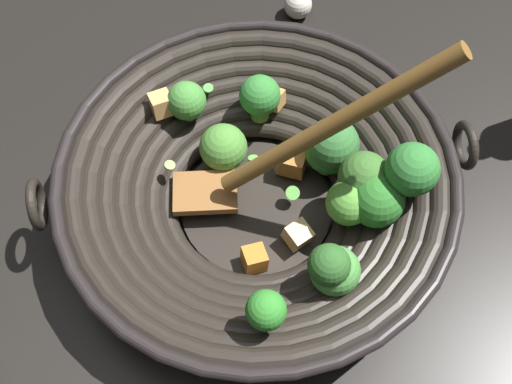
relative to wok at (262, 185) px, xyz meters
The scene contains 3 objects.
ground_plane 0.06m from the wok, 84.28° to the right, with size 4.00×4.00×0.00m, color black.
wok is the anchor object (origin of this frame).
garlic_bulb 0.31m from the wok, behind, with size 0.04×0.04×0.04m, color silver.
Camera 1 is at (0.35, 0.01, 0.66)m, focal length 45.78 mm.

